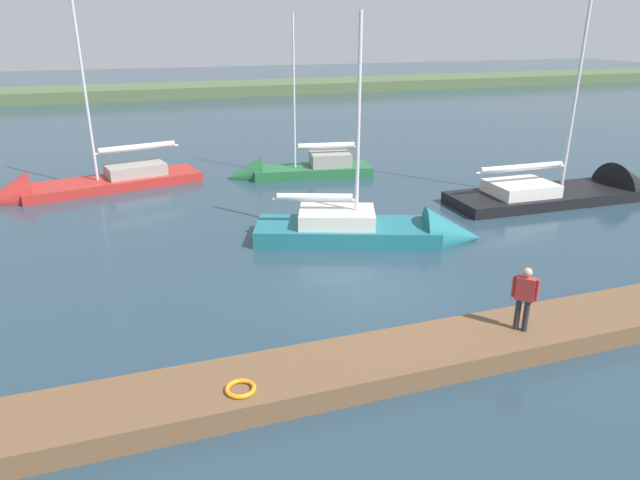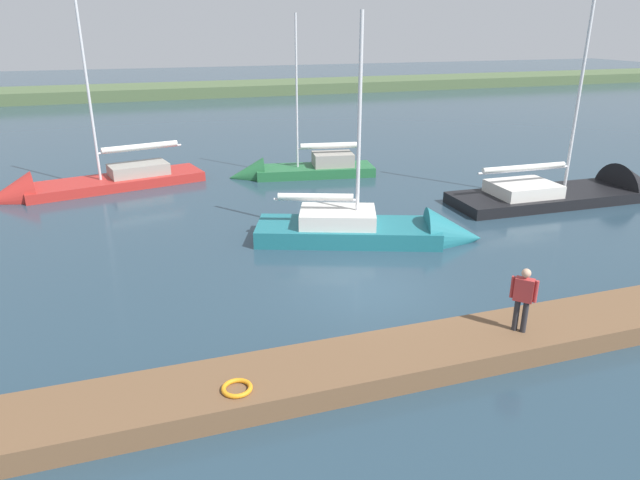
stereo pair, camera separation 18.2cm
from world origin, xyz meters
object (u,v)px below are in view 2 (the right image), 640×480
sailboat_far_left (588,195)px  sailboat_inner_slip (79,189)px  sailboat_mid_channel (293,173)px  sailboat_near_dock (385,234)px  person_on_dock (523,296)px  life_ring_buoy (237,388)px

sailboat_far_left → sailboat_inner_slip: 24.47m
sailboat_mid_channel → sailboat_near_dock: 10.48m
sailboat_mid_channel → sailboat_far_left: 14.67m
sailboat_far_left → sailboat_mid_channel: bearing=146.6°
sailboat_near_dock → person_on_dock: (0.05, 8.13, 1.26)m
sailboat_near_dock → sailboat_mid_channel: bearing=114.1°
life_ring_buoy → sailboat_mid_channel: (-6.51, -18.84, -0.42)m
sailboat_inner_slip → life_ring_buoy: bearing=89.7°
person_on_dock → sailboat_near_dock: bearing=46.7°
life_ring_buoy → sailboat_far_left: 21.37m
sailboat_mid_channel → person_on_dock: 18.64m
sailboat_mid_channel → person_on_dock: bearing=100.9°
sailboat_near_dock → sailboat_inner_slip: sailboat_inner_slip is taller
life_ring_buoy → person_on_dock: bearing=-178.0°
life_ring_buoy → person_on_dock: 7.19m
life_ring_buoy → sailboat_inner_slip: bearing=-77.4°
sailboat_mid_channel → sailboat_far_left: size_ratio=0.77×
sailboat_near_dock → sailboat_inner_slip: size_ratio=0.87×
sailboat_mid_channel → sailboat_far_left: bearing=154.5°
sailboat_mid_channel → sailboat_inner_slip: bearing=7.2°
sailboat_near_dock → life_ring_buoy: bearing=-110.2°
life_ring_buoy → sailboat_mid_channel: sailboat_mid_channel is taller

